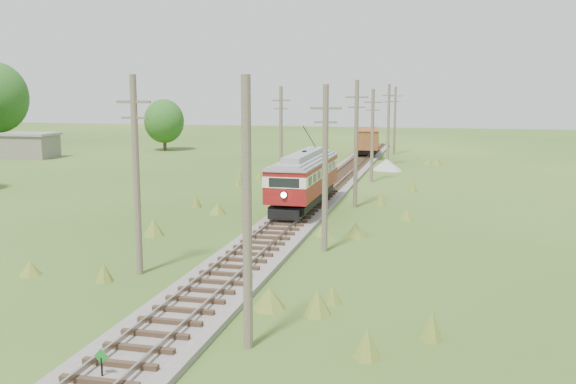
% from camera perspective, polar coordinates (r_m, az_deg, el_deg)
% --- Properties ---
extents(railbed_main, '(3.60, 96.00, 0.57)m').
position_cam_1_polar(railbed_main, '(49.55, 2.75, -0.37)').
color(railbed_main, '#605B54').
rests_on(railbed_main, ground).
extents(switch_marker, '(0.45, 0.06, 1.08)m').
position_cam_1_polar(switch_marker, '(19.62, -16.24, -14.41)').
color(switch_marker, black).
rests_on(switch_marker, ground).
extents(streetcar, '(2.79, 11.84, 5.39)m').
position_cam_1_polar(streetcar, '(43.89, 1.46, 1.50)').
color(streetcar, black).
rests_on(streetcar, ground).
extents(gondola, '(3.93, 9.17, 2.95)m').
position_cam_1_polar(gondola, '(80.54, 6.95, 4.64)').
color(gondola, black).
rests_on(gondola, ground).
extents(gravel_pile, '(3.22, 3.41, 1.17)m').
position_cam_1_polar(gravel_pile, '(67.68, 8.85, 2.39)').
color(gravel_pile, gray).
rests_on(gravel_pile, ground).
extents(utility_pole_r_1, '(0.30, 0.30, 8.80)m').
position_cam_1_polar(utility_pole_r_1, '(20.31, -3.66, -2.10)').
color(utility_pole_r_1, brown).
rests_on(utility_pole_r_1, ground).
extents(utility_pole_r_2, '(1.60, 0.30, 8.60)m').
position_cam_1_polar(utility_pole_r_2, '(32.77, 3.33, 2.23)').
color(utility_pole_r_2, brown).
rests_on(utility_pole_r_2, ground).
extents(utility_pole_r_3, '(1.60, 0.30, 9.00)m').
position_cam_1_polar(utility_pole_r_3, '(45.56, 6.07, 4.38)').
color(utility_pole_r_3, brown).
rests_on(utility_pole_r_3, ground).
extents(utility_pole_r_4, '(1.60, 0.30, 8.40)m').
position_cam_1_polar(utility_pole_r_4, '(58.49, 7.50, 5.09)').
color(utility_pole_r_4, brown).
rests_on(utility_pole_r_4, ground).
extents(utility_pole_r_5, '(1.60, 0.30, 8.90)m').
position_cam_1_polar(utility_pole_r_5, '(71.36, 8.91, 5.98)').
color(utility_pole_r_5, brown).
rests_on(utility_pole_r_5, ground).
extents(utility_pole_r_6, '(1.60, 0.30, 8.70)m').
position_cam_1_polar(utility_pole_r_6, '(84.33, 9.48, 6.36)').
color(utility_pole_r_6, brown).
rests_on(utility_pole_r_6, ground).
extents(utility_pole_l_a, '(1.60, 0.30, 9.00)m').
position_cam_1_polar(utility_pole_l_a, '(29.41, -13.34, 1.61)').
color(utility_pole_l_a, brown).
rests_on(utility_pole_l_a, ground).
extents(utility_pole_l_b, '(1.60, 0.30, 8.60)m').
position_cam_1_polar(utility_pole_l_b, '(55.83, -0.63, 5.09)').
color(utility_pole_l_b, brown).
rests_on(utility_pole_l_b, ground).
extents(tree_mid_a, '(5.46, 5.46, 7.03)m').
position_cam_1_polar(tree_mid_a, '(90.08, -10.95, 6.20)').
color(tree_mid_a, '#38281C').
rests_on(tree_mid_a, ground).
extents(shed, '(6.40, 4.40, 3.10)m').
position_cam_1_polar(shed, '(84.91, -21.97, 3.88)').
color(shed, slate).
rests_on(shed, ground).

